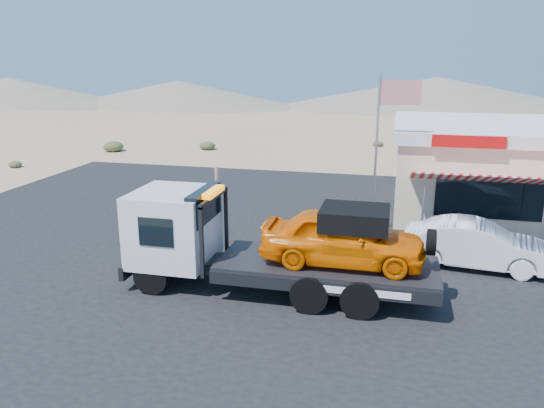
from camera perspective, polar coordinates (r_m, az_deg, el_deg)
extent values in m
plane|color=#9F825A|center=(17.94, -5.36, -6.36)|extent=(120.00, 120.00, 0.00)
cube|color=black|center=(20.18, 2.78, -3.75)|extent=(32.00, 24.00, 0.02)
cylinder|color=black|center=(15.86, -12.81, -7.63)|extent=(1.03, 0.31, 1.03)
cylinder|color=black|center=(17.59, -9.88, -5.12)|extent=(1.03, 0.31, 1.03)
cylinder|color=black|center=(14.52, 4.11, -9.49)|extent=(1.03, 0.57, 1.03)
cylinder|color=black|center=(16.39, 5.30, -6.51)|extent=(1.03, 0.57, 1.03)
cylinder|color=black|center=(14.39, 9.46, -9.92)|extent=(1.03, 0.57, 1.03)
cylinder|color=black|center=(16.28, 10.01, -6.85)|extent=(1.03, 0.57, 1.03)
cube|color=black|center=(15.52, 1.73, -7.13)|extent=(8.45, 1.03, 0.31)
cube|color=silver|center=(16.17, -10.50, -2.36)|extent=(2.27, 2.42, 2.16)
cube|color=black|center=(15.60, -7.34, -0.11)|extent=(0.36, 2.06, 0.93)
cube|color=black|center=(15.73, -6.18, -2.90)|extent=(0.10, 2.27, 2.06)
cube|color=orange|center=(15.39, -6.31, 1.29)|extent=(0.26, 1.24, 0.15)
cube|color=black|center=(15.24, 5.94, -6.49)|extent=(6.18, 2.37, 0.15)
imported|color=#F66701|center=(14.90, 7.60, -3.58)|extent=(4.54, 1.83, 1.55)
cube|color=black|center=(14.70, 8.88, -1.49)|extent=(1.86, 1.55, 0.57)
imported|color=silver|center=(18.51, 21.18, -4.10)|extent=(4.79, 2.13, 1.53)
cube|color=beige|center=(25.72, 24.47, 3.03)|extent=(10.00, 8.00, 3.40)
cube|color=white|center=(25.41, 24.96, 7.32)|extent=(10.40, 8.40, 0.50)
cube|color=red|center=(20.84, 20.38, 6.29)|extent=(2.60, 0.12, 0.45)
cube|color=black|center=(21.92, 26.27, 0.31)|extent=(7.00, 0.06, 1.60)
cube|color=red|center=(20.88, 27.08, 2.21)|extent=(9.00, 1.73, 0.61)
cylinder|color=#99999E|center=(19.85, 15.86, -1.31)|extent=(0.08, 0.08, 2.20)
cylinder|color=#99999E|center=(20.45, 27.11, -1.97)|extent=(0.08, 0.08, 2.20)
cylinder|color=#99999E|center=(20.57, 11.11, 5.02)|extent=(0.10, 0.10, 6.00)
cube|color=#B20C14|center=(20.27, 13.63, 11.58)|extent=(1.50, 0.02, 0.90)
ellipsoid|color=#394625|center=(36.90, -25.90, 3.89)|extent=(0.79, 0.79, 0.42)
ellipsoid|color=#394625|center=(40.69, -16.70, 6.01)|extent=(1.45, 1.45, 0.78)
ellipsoid|color=#394625|center=(40.05, -6.98, 6.30)|extent=(1.18, 1.18, 0.64)
ellipsoid|color=#394625|center=(42.04, 11.34, 6.41)|extent=(0.82, 0.82, 0.44)
cone|color=#726B59|center=(77.17, -10.06, 11.65)|extent=(36.00, 36.00, 3.50)
cone|color=#726B59|center=(74.01, 17.26, 11.31)|extent=(44.00, 44.00, 4.20)
cone|color=#726B59|center=(87.68, -26.35, 10.85)|extent=(40.00, 40.00, 3.80)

